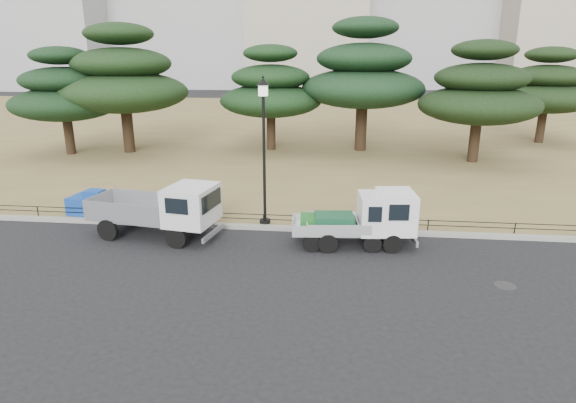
# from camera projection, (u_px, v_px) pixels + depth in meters

# --- Properties ---
(ground) EXTENTS (220.00, 220.00, 0.00)m
(ground) POSITION_uv_depth(u_px,v_px,m) (281.00, 258.00, 15.33)
(ground) COLOR black
(lawn) EXTENTS (120.00, 56.00, 0.15)m
(lawn) POSITION_uv_depth(u_px,v_px,m) (322.00, 125.00, 44.42)
(lawn) COLOR olive
(lawn) RESTS_ON ground
(curb) EXTENTS (120.00, 0.25, 0.16)m
(curb) POSITION_uv_depth(u_px,v_px,m) (290.00, 228.00, 17.78)
(curb) COLOR gray
(curb) RESTS_ON ground
(truck_large) EXTENTS (4.70, 2.45, 1.95)m
(truck_large) POSITION_uv_depth(u_px,v_px,m) (161.00, 208.00, 16.87)
(truck_large) COLOR black
(truck_large) RESTS_ON ground
(truck_kei_front) EXTENTS (3.46, 1.70, 1.77)m
(truck_kei_front) POSITION_uv_depth(u_px,v_px,m) (351.00, 220.00, 16.20)
(truck_kei_front) COLOR black
(truck_kei_front) RESTS_ON ground
(truck_kei_rear) EXTENTS (3.71, 1.88, 1.87)m
(truck_kei_rear) POSITION_uv_depth(u_px,v_px,m) (369.00, 219.00, 16.18)
(truck_kei_rear) COLOR black
(truck_kei_rear) RESTS_ON ground
(street_lamp) EXTENTS (0.47, 0.47, 5.30)m
(street_lamp) POSITION_uv_depth(u_px,v_px,m) (264.00, 128.00, 17.11)
(street_lamp) COLOR black
(street_lamp) RESTS_ON lawn
(pipe_fence) EXTENTS (38.00, 0.04, 0.40)m
(pipe_fence) POSITION_uv_depth(u_px,v_px,m) (290.00, 218.00, 17.82)
(pipe_fence) COLOR black
(pipe_fence) RESTS_ON lawn
(tarp_pile) EXTENTS (1.60, 1.24, 1.00)m
(tarp_pile) POSITION_uv_depth(u_px,v_px,m) (91.00, 204.00, 19.16)
(tarp_pile) COLOR #1545A9
(tarp_pile) RESTS_ON lawn
(manhole) EXTENTS (0.60, 0.60, 0.01)m
(manhole) POSITION_uv_depth(u_px,v_px,m) (505.00, 286.00, 13.50)
(manhole) COLOR #2D2D30
(manhole) RESTS_ON ground
(pine_west_far) EXTENTS (6.58, 6.58, 6.64)m
(pine_west_far) POSITION_uv_depth(u_px,v_px,m) (64.00, 93.00, 29.99)
(pine_west_far) COLOR black
(pine_west_far) RESTS_ON lawn
(pine_west_near) EXTENTS (8.05, 8.05, 8.05)m
(pine_west_near) POSITION_uv_depth(u_px,v_px,m) (123.00, 79.00, 30.37)
(pine_west_near) COLOR black
(pine_west_near) RESTS_ON lawn
(pine_center_left) EXTENTS (6.68, 6.68, 6.79)m
(pine_center_left) POSITION_uv_depth(u_px,v_px,m) (271.00, 90.00, 31.41)
(pine_center_left) COLOR black
(pine_center_left) RESTS_ON lawn
(pine_center_right) EXTENTS (7.95, 7.95, 8.44)m
(pine_center_right) POSITION_uv_depth(u_px,v_px,m) (363.00, 75.00, 30.87)
(pine_center_right) COLOR black
(pine_center_right) RESTS_ON lawn
(pine_east_near) EXTENTS (6.90, 6.90, 6.97)m
(pine_east_near) POSITION_uv_depth(u_px,v_px,m) (480.00, 93.00, 27.62)
(pine_east_near) COLOR black
(pine_east_near) RESTS_ON lawn
(pine_east_far) EXTENTS (6.68, 6.68, 6.71)m
(pine_east_far) POSITION_uv_depth(u_px,v_px,m) (547.00, 88.00, 34.03)
(pine_east_far) COLOR black
(pine_east_far) RESTS_ON lawn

